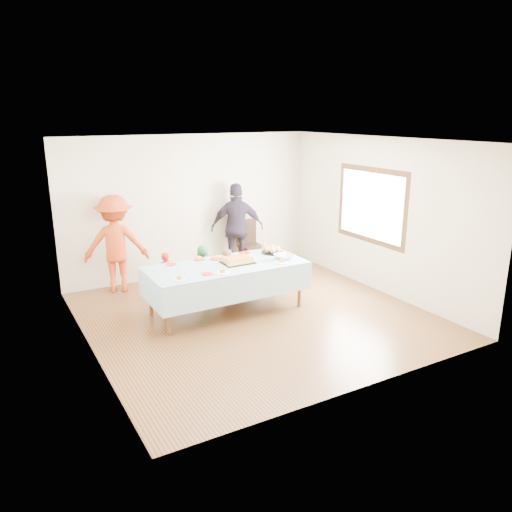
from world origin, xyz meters
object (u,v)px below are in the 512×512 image
Objects in this scene: birthday_cake at (238,260)px; adult_left at (116,244)px; dining_chair at (249,241)px; party_table at (226,268)px.

birthday_cake is 2.34m from adult_left.
birthday_cake is at bearing -124.74° from dining_chair.
adult_left reaches higher than birthday_cake.
party_table is 2.52× the size of dining_chair.
dining_chair is (1.47, 1.90, -0.17)m from party_table.
party_table is 2.22m from adult_left.
dining_chair is at bearing 52.36° from party_table.
adult_left is at bearing 128.59° from birthday_cake.
party_table is 0.22m from birthday_cake.
dining_chair is (1.27, 1.91, -0.27)m from birthday_cake.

